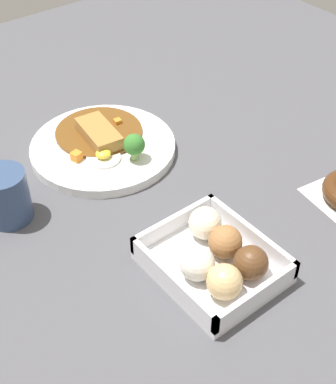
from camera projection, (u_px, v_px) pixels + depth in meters
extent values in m
plane|color=#4C4C51|center=(171.00, 189.00, 0.96)|extent=(1.60, 1.60, 0.00)
cylinder|color=white|center=(103.00, 148.00, 1.03)|extent=(0.27, 0.27, 0.02)
cylinder|color=brown|center=(99.00, 132.00, 1.05)|extent=(0.16, 0.16, 0.01)
cube|color=#A87538|center=(99.00, 133.00, 1.02)|extent=(0.11, 0.06, 0.02)
cylinder|color=white|center=(104.00, 158.00, 0.99)|extent=(0.06, 0.06, 0.00)
ellipsoid|color=yellow|center=(103.00, 154.00, 0.98)|extent=(0.03, 0.03, 0.02)
cylinder|color=#8CB766|center=(135.00, 155.00, 0.99)|extent=(0.01, 0.01, 0.02)
sphere|color=#387A2D|center=(134.00, 145.00, 0.97)|extent=(0.04, 0.04, 0.04)
cube|color=orange|center=(118.00, 122.00, 1.07)|extent=(0.01, 0.01, 0.01)
cube|color=orange|center=(136.00, 144.00, 1.02)|extent=(0.01, 0.01, 0.01)
cube|color=orange|center=(77.00, 156.00, 0.99)|extent=(0.02, 0.02, 0.02)
cube|color=white|center=(212.00, 267.00, 0.82)|extent=(0.19, 0.16, 0.01)
cube|color=white|center=(257.00, 296.00, 0.75)|extent=(0.01, 0.16, 0.03)
cube|color=white|center=(174.00, 223.00, 0.86)|extent=(0.01, 0.16, 0.03)
cube|color=white|center=(250.00, 234.00, 0.84)|extent=(0.19, 0.01, 0.03)
cube|color=white|center=(172.00, 283.00, 0.77)|extent=(0.19, 0.01, 0.03)
sphere|color=brown|center=(251.00, 263.00, 0.78)|extent=(0.05, 0.05, 0.05)
sphere|color=#9E6B3D|center=(225.00, 242.00, 0.81)|extent=(0.05, 0.05, 0.05)
sphere|color=#EFE5C6|center=(205.00, 223.00, 0.84)|extent=(0.05, 0.05, 0.05)
sphere|color=#DBB77A|center=(224.00, 282.00, 0.76)|extent=(0.05, 0.05, 0.05)
sphere|color=silver|center=(197.00, 264.00, 0.78)|extent=(0.05, 0.05, 0.05)
cylinder|color=#33476B|center=(6.00, 196.00, 0.88)|extent=(0.07, 0.07, 0.09)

